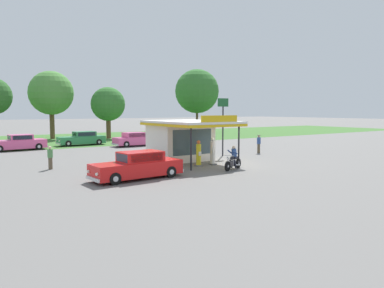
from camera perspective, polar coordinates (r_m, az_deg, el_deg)
The scene contains 18 objects.
ground_plane at distance 26.29m, azimuth 6.29°, elevation -3.26°, with size 300.00×300.00×0.00m, color slate.
grass_verge_strip at distance 52.79m, azimuth -15.10°, elevation 0.88°, with size 120.00×24.00×0.01m, color #3D6B2D.
service_station_kiosk at distance 28.21m, azimuth -1.50°, elevation 1.01°, with size 4.97×7.02×3.56m.
gas_pump_nearside at distance 25.41m, azimuth 1.04°, elevation -1.65°, with size 0.44×0.44×1.82m.
gas_pump_offside at distance 26.11m, azimuth 3.25°, elevation -1.33°, with size 0.44×0.44×1.95m.
motorcycle_with_rider at distance 24.18m, azimuth 6.50°, elevation -2.45°, with size 2.06×1.02×1.58m.
featured_classic_sedan at distance 21.01m, azimuth -8.50°, elevation -3.46°, with size 5.52×2.14×1.56m.
parked_car_back_row_right at distance 48.55m, azimuth 0.10°, elevation 1.52°, with size 5.50×2.49×1.56m.
parked_car_back_row_far_right at distance 42.72m, azimuth -16.85°, elevation 0.78°, with size 5.33×2.02×1.53m.
parked_car_back_row_centre_right at distance 39.46m, azimuth -25.61°, elevation 0.13°, with size 5.48×2.27×1.54m.
parked_car_back_row_centre_left at distance 40.54m, azimuth -8.52°, elevation 0.70°, with size 5.62×2.01×1.50m.
bystander_chatting_near_pumps at distance 33.88m, azimuth 10.41°, elevation 0.10°, with size 0.36×0.36×1.65m.
bystander_admiring_sedan at distance 25.86m, azimuth -21.32°, elevation -1.94°, with size 0.34×0.34×1.54m.
tree_oak_far_left at distance 63.61m, azimuth 0.79°, elevation 8.25°, with size 7.58×7.58×10.98m.
tree_oak_right at distance 52.01m, azimuth -13.01°, elevation 6.07°, with size 4.69×4.69×7.12m.
tree_oak_distant_spare at distance 53.57m, azimuth -21.22°, elevation 7.36°, with size 5.94×5.94×9.23m.
roadside_pole_sign at distance 31.20m, azimuth 4.87°, elevation 4.26°, with size 1.10×0.12×4.92m.
spare_tire_stack at distance 25.27m, azimuth -6.08°, elevation -3.20°, with size 0.60×0.60×0.36m.
Camera 1 is at (-16.72, -19.92, 3.90)m, focal length 34.06 mm.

